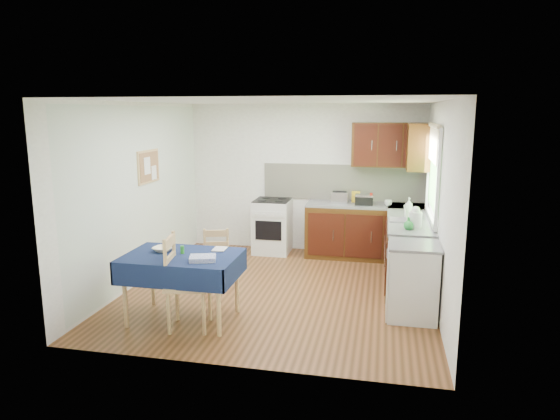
% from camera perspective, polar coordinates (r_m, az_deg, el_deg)
% --- Properties ---
extents(floor, '(4.20, 4.20, 0.00)m').
position_cam_1_polar(floor, '(6.82, -0.09, -9.15)').
color(floor, '#4B2D14').
rests_on(floor, ground).
extents(ceiling, '(4.00, 4.20, 0.02)m').
position_cam_1_polar(ceiling, '(6.40, -0.10, 12.34)').
color(ceiling, silver).
rests_on(ceiling, wall_back).
extents(wall_back, '(4.00, 0.02, 2.50)m').
position_cam_1_polar(wall_back, '(8.54, 2.84, 3.63)').
color(wall_back, silver).
rests_on(wall_back, ground).
extents(wall_front, '(4.00, 0.02, 2.50)m').
position_cam_1_polar(wall_front, '(4.51, -5.65, -3.28)').
color(wall_front, silver).
rests_on(wall_front, ground).
extents(wall_left, '(0.02, 4.20, 2.50)m').
position_cam_1_polar(wall_left, '(7.18, -15.92, 1.77)').
color(wall_left, silver).
rests_on(wall_left, ground).
extents(wall_right, '(0.02, 4.20, 2.50)m').
position_cam_1_polar(wall_right, '(6.39, 17.72, 0.55)').
color(wall_right, silver).
rests_on(wall_right, ground).
extents(base_cabinets, '(1.90, 2.30, 0.86)m').
position_cam_1_polar(base_cabinets, '(7.76, 11.74, -3.53)').
color(base_cabinets, '#391F09').
rests_on(base_cabinets, ground).
extents(worktop_back, '(1.90, 0.60, 0.04)m').
position_cam_1_polar(worktop_back, '(8.20, 9.74, 0.55)').
color(worktop_back, slate).
rests_on(worktop_back, base_cabinets).
extents(worktop_right, '(0.60, 1.70, 0.04)m').
position_cam_1_polar(worktop_right, '(7.08, 14.63, -1.34)').
color(worktop_right, slate).
rests_on(worktop_right, base_cabinets).
extents(worktop_corner, '(0.60, 0.60, 0.04)m').
position_cam_1_polar(worktop_corner, '(8.20, 14.28, 0.37)').
color(worktop_corner, slate).
rests_on(worktop_corner, base_cabinets).
extents(splashback, '(2.70, 0.02, 0.60)m').
position_cam_1_polar(splashback, '(8.45, 7.18, 3.14)').
color(splashback, beige).
rests_on(splashback, wall_back).
extents(upper_cabinets, '(1.20, 0.85, 0.70)m').
position_cam_1_polar(upper_cabinets, '(8.08, 13.36, 7.19)').
color(upper_cabinets, '#391F09').
rests_on(upper_cabinets, wall_back).
extents(stove, '(0.60, 0.61, 0.92)m').
position_cam_1_polar(stove, '(8.48, -0.88, -1.84)').
color(stove, silver).
rests_on(stove, ground).
extents(window, '(0.04, 1.48, 1.26)m').
position_cam_1_polar(window, '(7.03, 17.14, 4.81)').
color(window, '#2B5924').
rests_on(window, wall_right).
extents(fridge, '(0.58, 0.60, 0.89)m').
position_cam_1_polar(fridge, '(6.04, 14.92, -7.85)').
color(fridge, silver).
rests_on(fridge, ground).
extents(corkboard, '(0.04, 0.62, 0.47)m').
position_cam_1_polar(corkboard, '(7.38, -14.79, 4.82)').
color(corkboard, tan).
rests_on(corkboard, wall_left).
extents(dining_table, '(1.29, 0.87, 0.78)m').
position_cam_1_polar(dining_table, '(5.81, -11.14, -6.03)').
color(dining_table, '#101D41').
rests_on(dining_table, ground).
extents(chair_far, '(0.47, 0.47, 0.85)m').
position_cam_1_polar(chair_far, '(6.87, -7.22, -5.16)').
color(chair_far, tan).
rests_on(chair_far, ground).
extents(chair_near, '(0.54, 0.54, 1.06)m').
position_cam_1_polar(chair_near, '(5.63, -10.91, -7.79)').
color(chair_near, tan).
rests_on(chair_near, ground).
extents(toaster, '(0.27, 0.16, 0.21)m').
position_cam_1_polar(toaster, '(8.19, 6.82, 1.43)').
color(toaster, '#ACACB0').
rests_on(toaster, worktop_back).
extents(sandwich_press, '(0.28, 0.24, 0.16)m').
position_cam_1_polar(sandwich_press, '(8.13, 9.60, 1.18)').
color(sandwich_press, black).
rests_on(sandwich_press, worktop_back).
extents(sauce_bottle, '(0.04, 0.04, 0.20)m').
position_cam_1_polar(sauce_bottle, '(8.09, 10.37, 1.24)').
color(sauce_bottle, red).
rests_on(sauce_bottle, worktop_back).
extents(yellow_packet, '(0.13, 0.09, 0.18)m').
position_cam_1_polar(yellow_packet, '(8.32, 8.66, 1.50)').
color(yellow_packet, yellow).
rests_on(yellow_packet, worktop_back).
extents(dish_rack, '(0.42, 0.32, 0.20)m').
position_cam_1_polar(dish_rack, '(7.03, 14.14, -1.03)').
color(dish_rack, gray).
rests_on(dish_rack, worktop_right).
extents(kettle, '(0.17, 0.17, 0.28)m').
position_cam_1_polar(kettle, '(6.62, 15.20, -0.93)').
color(kettle, silver).
rests_on(kettle, worktop_right).
extents(cup, '(0.15, 0.15, 0.09)m').
position_cam_1_polar(cup, '(8.09, 12.27, 0.80)').
color(cup, silver).
rests_on(cup, worktop_back).
extents(soap_bottle_a, '(0.13, 0.13, 0.30)m').
position_cam_1_polar(soap_bottle_a, '(7.17, 14.50, 0.19)').
color(soap_bottle_a, silver).
rests_on(soap_bottle_a, worktop_right).
extents(soap_bottle_b, '(0.11, 0.11, 0.17)m').
position_cam_1_polar(soap_bottle_b, '(7.33, 14.61, -0.08)').
color(soap_bottle_b, '#1E57B3').
rests_on(soap_bottle_b, worktop_right).
extents(soap_bottle_c, '(0.14, 0.14, 0.16)m').
position_cam_1_polar(soap_bottle_c, '(6.52, 14.48, -1.51)').
color(soap_bottle_c, '#248534').
rests_on(soap_bottle_c, worktop_right).
extents(plate_bowl, '(0.25, 0.25, 0.06)m').
position_cam_1_polar(plate_bowl, '(5.94, -13.22, -4.38)').
color(plate_bowl, '#F1E9C5').
rests_on(plate_bowl, dining_table).
extents(book, '(0.16, 0.21, 0.02)m').
position_cam_1_polar(book, '(5.92, -7.61, -4.43)').
color(book, white).
rests_on(book, dining_table).
extents(spice_jar, '(0.04, 0.04, 0.09)m').
position_cam_1_polar(spice_jar, '(5.81, -11.10, -4.48)').
color(spice_jar, '#268C29').
rests_on(spice_jar, dining_table).
extents(tea_towel, '(0.33, 0.29, 0.05)m').
position_cam_1_polar(tea_towel, '(5.51, -8.82, -5.48)').
color(tea_towel, '#293D96').
rests_on(tea_towel, dining_table).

